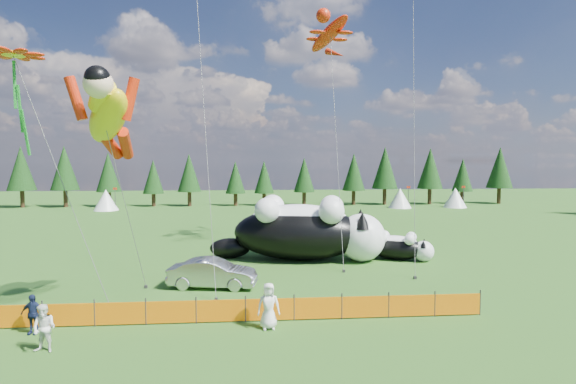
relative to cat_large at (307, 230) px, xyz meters
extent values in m
plane|color=#143609|center=(-4.92, -8.32, -2.02)|extent=(160.00, 160.00, 0.00)
cylinder|color=#262626|center=(-11.92, -11.32, -1.47)|extent=(0.06, 0.06, 1.10)
cylinder|color=#262626|center=(-9.92, -11.32, -1.47)|extent=(0.06, 0.06, 1.10)
cylinder|color=#262626|center=(-7.92, -11.32, -1.47)|extent=(0.06, 0.06, 1.10)
cylinder|color=#262626|center=(-5.92, -11.32, -1.47)|extent=(0.06, 0.06, 1.10)
cylinder|color=#262626|center=(-3.92, -11.32, -1.47)|extent=(0.06, 0.06, 1.10)
cylinder|color=#262626|center=(-1.92, -11.32, -1.47)|extent=(0.06, 0.06, 1.10)
cylinder|color=#262626|center=(0.08, -11.32, -1.47)|extent=(0.06, 0.06, 1.10)
cylinder|color=#262626|center=(2.08, -11.32, -1.47)|extent=(0.06, 0.06, 1.10)
cylinder|color=#262626|center=(4.08, -11.32, -1.47)|extent=(0.06, 0.06, 1.10)
cylinder|color=#262626|center=(6.08, -11.32, -1.47)|extent=(0.06, 0.06, 1.10)
cube|color=orange|center=(-12.92, -11.32, -1.52)|extent=(2.00, 0.04, 0.90)
cube|color=orange|center=(-10.92, -11.32, -1.52)|extent=(2.00, 0.04, 0.90)
cube|color=orange|center=(-8.92, -11.32, -1.52)|extent=(2.00, 0.04, 0.90)
cube|color=orange|center=(-6.92, -11.32, -1.52)|extent=(2.00, 0.04, 0.90)
cube|color=orange|center=(-4.92, -11.32, -1.52)|extent=(2.00, 0.04, 0.90)
cube|color=orange|center=(-2.92, -11.32, -1.52)|extent=(2.00, 0.04, 0.90)
cube|color=orange|center=(-0.92, -11.32, -1.52)|extent=(2.00, 0.04, 0.90)
cube|color=orange|center=(1.08, -11.32, -1.52)|extent=(2.00, 0.04, 0.90)
cube|color=orange|center=(3.08, -11.32, -1.52)|extent=(2.00, 0.04, 0.90)
cube|color=orange|center=(5.08, -11.32, -1.52)|extent=(2.00, 0.04, 0.90)
ellipsoid|color=black|center=(-0.50, 0.09, -0.26)|extent=(9.42, 5.66, 3.52)
ellipsoid|color=white|center=(-0.50, 0.09, 0.63)|extent=(7.08, 4.11, 2.15)
sphere|color=white|center=(3.54, -0.66, -0.45)|extent=(3.13, 3.13, 3.13)
sphere|color=#DE5668|center=(4.85, -0.91, -0.45)|extent=(0.44, 0.44, 0.44)
ellipsoid|color=black|center=(-5.12, 0.96, -1.33)|extent=(2.95, 1.85, 1.37)
cone|color=black|center=(3.37, -1.59, 0.80)|extent=(1.10, 1.10, 1.10)
cone|color=black|center=(3.71, 0.26, 0.80)|extent=(1.10, 1.10, 1.10)
sphere|color=white|center=(1.85, 0.95, 1.41)|extent=(1.64, 1.64, 1.64)
sphere|color=white|center=(1.38, -1.55, 1.41)|extent=(1.64, 1.64, 1.64)
sphere|color=white|center=(-2.19, 1.70, 1.41)|extent=(1.64, 1.64, 1.64)
sphere|color=white|center=(-2.66, -0.80, 1.41)|extent=(1.64, 1.64, 1.64)
ellipsoid|color=black|center=(5.98, -0.38, -1.26)|extent=(4.21, 3.21, 1.52)
ellipsoid|color=white|center=(5.98, -0.38, -0.87)|extent=(3.15, 2.36, 0.93)
sphere|color=white|center=(7.60, -1.13, -1.34)|extent=(1.36, 1.36, 1.36)
sphere|color=#DE5668|center=(8.12, -1.37, -1.34)|extent=(0.19, 0.19, 0.19)
ellipsoid|color=black|center=(4.14, 0.47, -1.72)|extent=(1.33, 1.04, 0.59)
cone|color=black|center=(7.43, -1.50, -0.80)|extent=(0.47, 0.47, 0.47)
cone|color=black|center=(7.77, -0.76, -0.80)|extent=(0.47, 0.47, 0.47)
sphere|color=white|center=(7.06, -0.27, -0.54)|extent=(0.71, 0.71, 0.71)
sphere|color=white|center=(6.60, -1.27, -0.54)|extent=(0.71, 0.71, 0.71)
sphere|color=white|center=(5.44, 0.47, -0.54)|extent=(0.71, 0.71, 0.71)
sphere|color=white|center=(4.98, -0.53, -0.54)|extent=(0.71, 0.71, 0.71)
imported|color=#B9B8BD|center=(-5.69, -6.12, -1.27)|extent=(4.75, 2.29, 1.50)
imported|color=white|center=(-10.81, -13.67, -1.18)|extent=(0.89, 0.62, 1.67)
imported|color=#161F3E|center=(-12.01, -11.92, -1.25)|extent=(0.94, 0.55, 1.53)
imported|color=white|center=(-3.00, -12.12, -1.11)|extent=(0.92, 0.63, 1.82)
cylinder|color=#595959|center=(-9.40, -7.88, 2.28)|extent=(0.03, 0.03, 9.13)
cube|color=#262626|center=(-9.15, -5.99, -1.94)|extent=(0.15, 0.15, 0.16)
cylinder|color=#595959|center=(1.97, 0.32, 6.04)|extent=(0.03, 0.03, 17.61)
cube|color=#262626|center=(1.78, -3.55, -1.94)|extent=(0.15, 0.15, 0.16)
cylinder|color=#595959|center=(-12.08, -8.68, 3.74)|extent=(0.03, 0.03, 12.06)
cube|color=#262626|center=(-9.94, -9.29, -1.94)|extent=(0.15, 0.15, 0.16)
cube|color=#198C27|center=(-14.22, -8.06, 6.93)|extent=(0.19, 0.19, 4.25)
cylinder|color=#595959|center=(-6.09, -5.14, 6.64)|extent=(0.03, 0.03, 18.29)
cube|color=#262626|center=(-5.34, -8.41, -1.94)|extent=(0.15, 0.15, 0.16)
cylinder|color=#595959|center=(6.56, -1.63, 8.62)|extent=(0.03, 0.03, 22.38)
cube|color=#262626|center=(5.45, -5.37, -1.94)|extent=(0.15, 0.15, 0.16)
camera|label=1|loc=(-3.65, -29.40, 4.59)|focal=28.00mm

